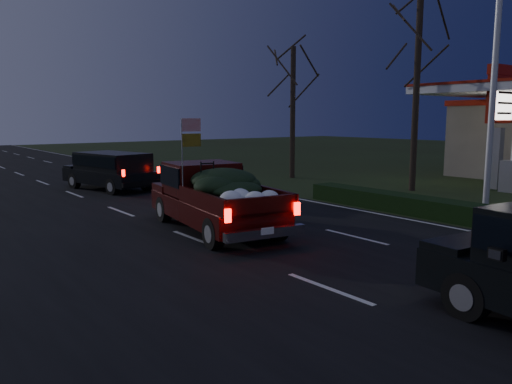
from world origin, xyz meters
TOP-DOWN VIEW (x-y plane):
  - ground at (0.00, 0.00)m, footprint 120.00×120.00m
  - road_asphalt at (0.00, 0.00)m, footprint 14.00×120.00m
  - hedge_row at (7.80, 3.00)m, footprint 1.00×10.00m
  - light_pole at (9.50, 2.00)m, footprint 0.50×0.90m
  - gas_price_pylon at (16.00, 4.99)m, footprint 2.00×0.41m
  - gas_canopy at (18.00, 6.00)m, footprint 7.10×6.10m
  - bare_tree_mid at (12.50, 7.00)m, footprint 3.60×3.60m
  - bare_tree_far at (11.50, 14.00)m, footprint 3.60×3.60m
  - pickup_truck at (1.07, 5.63)m, footprint 2.89×5.74m
  - lead_suv at (1.83, 15.41)m, footprint 2.93×5.10m

SIDE VIEW (x-z plane):
  - ground at x=0.00m, z-range 0.00..0.00m
  - road_asphalt at x=0.00m, z-range 0.00..0.02m
  - hedge_row at x=7.80m, z-range 0.00..0.60m
  - lead_suv at x=1.83m, z-range 0.35..1.73m
  - pickup_truck at x=1.07m, z-range -0.36..2.52m
  - gas_price_pylon at x=16.00m, z-range 0.98..6.56m
  - gas_canopy at x=18.00m, z-range 1.91..6.79m
  - bare_tree_far at x=11.50m, z-range 1.73..8.73m
  - light_pole at x=9.50m, z-range 0.90..10.06m
  - bare_tree_mid at x=12.50m, z-range 2.10..10.60m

